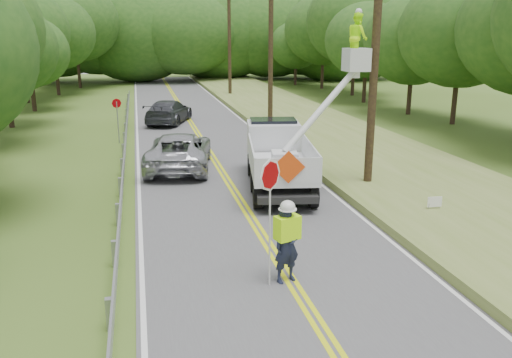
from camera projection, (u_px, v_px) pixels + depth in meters
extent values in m
plane|color=#3A5416|center=(323.00, 332.00, 10.33)|extent=(140.00, 140.00, 0.00)
cube|color=#4E4D50|center=(217.00, 164.00, 23.47)|extent=(7.20, 96.00, 0.02)
cube|color=#D5DE0E|center=(215.00, 164.00, 23.45)|extent=(0.12, 96.00, 0.00)
cube|color=#D5DE0E|center=(219.00, 163.00, 23.49)|extent=(0.12, 96.00, 0.00)
cube|color=silver|center=(138.00, 168.00, 22.74)|extent=(0.12, 96.00, 0.00)
cube|color=silver|center=(291.00, 160.00, 24.20)|extent=(0.12, 96.00, 0.00)
cube|color=#97999E|center=(109.00, 314.00, 10.30)|extent=(0.12, 0.14, 0.70)
cube|color=#97999E|center=(114.00, 254.00, 13.12)|extent=(0.12, 0.14, 0.70)
cube|color=#97999E|center=(118.00, 215.00, 15.94)|extent=(0.12, 0.14, 0.70)
cube|color=#97999E|center=(120.00, 187.00, 18.76)|extent=(0.12, 0.14, 0.70)
cube|color=#97999E|center=(122.00, 167.00, 21.57)|extent=(0.12, 0.14, 0.70)
cube|color=#97999E|center=(123.00, 151.00, 24.39)|extent=(0.12, 0.14, 0.70)
cube|color=#97999E|center=(124.00, 139.00, 27.21)|extent=(0.12, 0.14, 0.70)
cube|color=#97999E|center=(125.00, 129.00, 30.02)|extent=(0.12, 0.14, 0.70)
cube|color=#97999E|center=(126.00, 121.00, 32.84)|extent=(0.12, 0.14, 0.70)
cube|color=#97999E|center=(127.00, 114.00, 35.66)|extent=(0.12, 0.14, 0.70)
cube|color=#97999E|center=(127.00, 108.00, 38.48)|extent=(0.12, 0.14, 0.70)
cube|color=#97999E|center=(128.00, 103.00, 41.29)|extent=(0.12, 0.14, 0.70)
cube|color=#97999E|center=(128.00, 98.00, 44.11)|extent=(0.12, 0.14, 0.70)
cube|color=#97999E|center=(125.00, 151.00, 23.40)|extent=(0.05, 48.00, 0.34)
cylinder|color=black|center=(375.00, 53.00, 18.48)|extent=(0.30, 0.30, 10.00)
cylinder|color=black|center=(271.00, 44.00, 32.57)|extent=(0.30, 0.30, 10.00)
cylinder|color=black|center=(229.00, 40.00, 46.65)|extent=(0.30, 0.30, 10.00)
cube|color=#5C732D|center=(364.00, 153.00, 24.94)|extent=(7.00, 96.00, 0.30)
cylinder|color=#332319|center=(9.00, 105.00, 32.11)|extent=(0.32, 0.32, 2.78)
ellipsoid|color=#204917|center=(2.00, 48.00, 31.19)|extent=(6.48, 6.48, 5.70)
cylinder|color=#332319|center=(33.00, 94.00, 38.83)|extent=(0.32, 0.32, 2.52)
ellipsoid|color=#204917|center=(28.00, 52.00, 37.99)|extent=(5.87, 5.87, 5.17)
cylinder|color=#332319|center=(26.00, 83.00, 43.33)|extent=(0.32, 0.32, 3.37)
ellipsoid|color=#204917|center=(20.00, 31.00, 42.21)|extent=(7.86, 7.86, 6.92)
cylinder|color=#332319|center=(57.00, 78.00, 48.65)|extent=(0.32, 0.32, 3.27)
ellipsoid|color=#204917|center=(53.00, 33.00, 47.57)|extent=(7.63, 7.63, 6.71)
cylinder|color=#332319|center=(79.00, 69.00, 54.92)|extent=(0.32, 0.32, 3.88)
ellipsoid|color=#204917|center=(74.00, 22.00, 53.64)|extent=(9.06, 9.06, 7.97)
cylinder|color=#332319|center=(455.00, 98.00, 33.24)|extent=(0.32, 0.32, 3.33)
ellipsoid|color=#204917|center=(462.00, 32.00, 32.13)|extent=(7.76, 7.76, 6.83)
cylinder|color=#332319|center=(410.00, 93.00, 37.29)|extent=(0.32, 0.32, 3.00)
ellipsoid|color=#204917|center=(414.00, 40.00, 36.30)|extent=(6.99, 6.99, 6.15)
cylinder|color=#332319|center=(365.00, 85.00, 43.64)|extent=(0.32, 0.32, 2.96)
ellipsoid|color=#204917|center=(367.00, 40.00, 42.66)|extent=(6.90, 6.90, 6.07)
cylinder|color=#332319|center=(353.00, 74.00, 48.44)|extent=(0.32, 0.32, 3.85)
ellipsoid|color=#204917|center=(356.00, 22.00, 47.17)|extent=(8.98, 8.98, 7.90)
cylinder|color=#332319|center=(322.00, 72.00, 54.36)|extent=(0.32, 0.32, 3.44)
ellipsoid|color=#204917|center=(324.00, 30.00, 53.22)|extent=(8.03, 8.03, 7.06)
cylinder|color=#332319|center=(295.00, 74.00, 58.30)|extent=(0.32, 0.32, 2.50)
ellipsoid|color=#204917|center=(296.00, 45.00, 57.47)|extent=(5.84, 5.84, 5.14)
ellipsoid|color=#204917|center=(11.00, 34.00, 59.64)|extent=(12.97, 9.73, 9.73)
ellipsoid|color=#204917|center=(55.00, 34.00, 60.06)|extent=(13.09, 9.82, 9.82)
ellipsoid|color=#204917|center=(98.00, 34.00, 60.26)|extent=(12.33, 9.25, 9.25)
ellipsoid|color=#204917|center=(137.00, 34.00, 60.93)|extent=(14.73, 11.05, 11.05)
ellipsoid|color=#204917|center=(185.00, 34.00, 60.44)|extent=(12.44, 9.33, 9.33)
ellipsoid|color=#204917|center=(220.00, 34.00, 64.60)|extent=(15.05, 11.29, 11.29)
ellipsoid|color=#204917|center=(272.00, 34.00, 65.20)|extent=(14.23, 10.67, 10.67)
ellipsoid|color=#204917|center=(304.00, 34.00, 65.19)|extent=(13.51, 10.14, 10.14)
ellipsoid|color=#204917|center=(345.00, 34.00, 64.30)|extent=(16.78, 12.59, 12.59)
imported|color=#191E33|center=(287.00, 245.00, 12.17)|extent=(0.78, 0.63, 1.86)
cube|color=#B4FF09|center=(287.00, 228.00, 12.05)|extent=(0.65, 0.51, 0.56)
ellipsoid|color=silver|center=(288.00, 206.00, 11.91)|extent=(0.35, 0.35, 0.28)
cylinder|color=#B7B7B7|center=(270.00, 233.00, 11.88)|extent=(0.04, 0.04, 2.60)
cylinder|color=#900006|center=(270.00, 175.00, 11.52)|extent=(0.58, 0.51, 0.74)
cylinder|color=black|center=(258.00, 196.00, 17.40)|extent=(0.42, 0.93, 0.90)
cylinder|color=black|center=(313.00, 195.00, 17.50)|extent=(0.42, 0.93, 0.90)
cylinder|color=black|center=(254.00, 180.00, 19.20)|extent=(0.42, 0.93, 0.90)
cylinder|color=black|center=(305.00, 179.00, 19.30)|extent=(0.42, 0.93, 0.90)
cylinder|color=black|center=(251.00, 165.00, 21.45)|extent=(0.42, 0.93, 0.90)
cylinder|color=black|center=(297.00, 164.00, 21.55)|extent=(0.42, 0.93, 0.90)
cube|color=black|center=(279.00, 176.00, 19.50)|extent=(2.92, 6.24, 0.23)
cube|color=#B9BBBE|center=(281.00, 168.00, 18.75)|extent=(2.83, 4.60, 0.21)
cube|color=#B9BBBE|center=(252.00, 156.00, 18.56)|extent=(0.76, 4.26, 0.84)
cube|color=#B9BBBE|center=(311.00, 155.00, 18.68)|extent=(0.76, 4.26, 0.84)
cube|color=#B9BBBE|center=(288.00, 171.00, 16.57)|extent=(2.13, 0.41, 0.84)
cube|color=#B9BBBE|center=(273.00, 143.00, 21.73)|extent=(2.37, 2.10, 1.69)
cube|color=black|center=(273.00, 127.00, 21.75)|extent=(2.05, 1.51, 0.70)
cube|color=#B9BBBE|center=(284.00, 163.00, 17.63)|extent=(0.97, 0.97, 0.75)
cube|color=#B9BBBE|center=(356.00, 60.00, 18.39)|extent=(0.80, 0.80, 0.80)
imported|color=#B4FF09|center=(357.00, 37.00, 18.18)|extent=(0.62, 0.80, 1.65)
cube|color=#DC440E|center=(289.00, 167.00, 16.47)|extent=(1.05, 0.21, 1.06)
imported|color=#AFB1B7|center=(179.00, 151.00, 22.50)|extent=(3.45, 5.92, 1.55)
imported|color=#3B3E44|center=(169.00, 112.00, 33.77)|extent=(3.68, 5.53, 1.49)
cylinder|color=#97999E|center=(118.00, 122.00, 27.60)|extent=(0.06, 0.06, 2.23)
cylinder|color=#900006|center=(117.00, 103.00, 27.32)|extent=(0.49, 0.18, 0.51)
cube|color=white|center=(435.00, 202.00, 16.57)|extent=(0.48, 0.06, 0.33)
cylinder|color=#97999E|center=(428.00, 211.00, 16.61)|extent=(0.02, 0.02, 0.48)
cylinder|color=#97999E|center=(439.00, 210.00, 16.69)|extent=(0.02, 0.02, 0.48)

